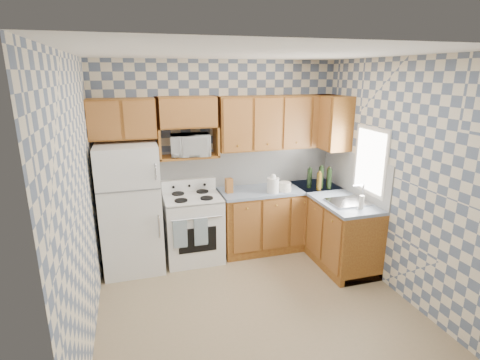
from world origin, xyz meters
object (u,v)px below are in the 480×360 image
refrigerator (131,208)px  electric_kettle (273,185)px  stove_body (193,228)px  microwave (190,145)px

refrigerator → electric_kettle: refrigerator is taller
electric_kettle → stove_body: bearing=171.9°
refrigerator → stove_body: bearing=1.8°
microwave → electric_kettle: bearing=-10.5°
stove_body → electric_kettle: bearing=-8.1°
stove_body → microwave: (0.02, 0.15, 1.14)m
refrigerator → microwave: microwave is taller
refrigerator → microwave: bearing=12.1°
stove_body → microwave: microwave is taller
refrigerator → stove_body: size_ratio=1.87×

